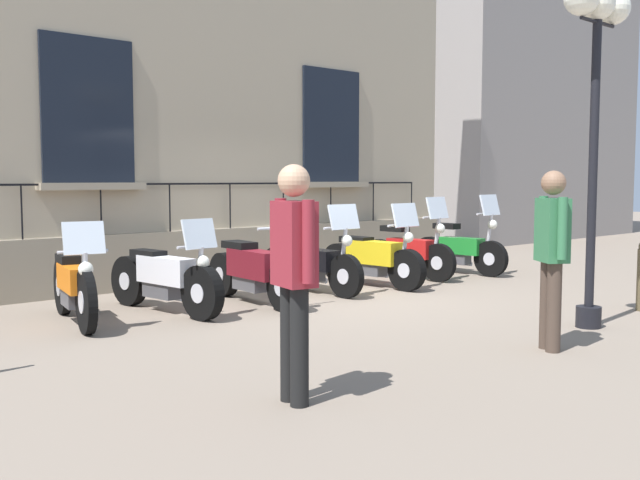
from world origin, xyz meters
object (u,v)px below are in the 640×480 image
at_px(lamppost, 596,59).
at_px(pedestrian_walking, 294,268).
at_px(motorcycle_red, 409,253).
at_px(motorcycle_orange, 74,287).
at_px(motorcycle_maroon, 253,272).
at_px(motorcycle_yellow, 373,259).
at_px(motorcycle_white, 165,279).
at_px(pedestrian_standing, 552,249).
at_px(motorcycle_black, 311,263).
at_px(motorcycle_green, 461,250).

distance_m(lamppost, pedestrian_walking, 4.72).
bearing_deg(motorcycle_red, motorcycle_orange, -90.06).
xyz_separation_m(motorcycle_maroon, pedestrian_walking, (3.78, -2.44, 0.60)).
bearing_deg(pedestrian_walking, motorcycle_orange, 179.27).
relative_size(motorcycle_yellow, pedestrian_walking, 1.15).
distance_m(motorcycle_white, pedestrian_standing, 4.70).
bearing_deg(motorcycle_maroon, pedestrian_standing, 7.31).
distance_m(motorcycle_red, pedestrian_walking, 7.15).
distance_m(motorcycle_yellow, pedestrian_standing, 4.57).
height_order(motorcycle_white, motorcycle_red, motorcycle_red).
bearing_deg(motorcycle_white, motorcycle_yellow, 87.39).
xyz_separation_m(motorcycle_black, lamppost, (4.04, 0.64, 2.55)).
xyz_separation_m(motorcycle_white, pedestrian_walking, (3.97, -1.20, 0.60)).
distance_m(motorcycle_white, motorcycle_maroon, 1.25).
bearing_deg(pedestrian_standing, motorcycle_white, -157.75).
bearing_deg(motorcycle_white, lamppost, 37.59).
bearing_deg(motorcycle_maroon, motorcycle_yellow, 90.59).
xyz_separation_m(motorcycle_maroon, motorcycle_yellow, (-0.02, 2.33, 0.01)).
height_order(motorcycle_maroon, motorcycle_yellow, motorcycle_yellow).
relative_size(motorcycle_white, motorcycle_red, 1.17).
bearing_deg(lamppost, motorcycle_maroon, -154.16).
bearing_deg(motorcycle_white, motorcycle_orange, -93.21).
bearing_deg(motorcycle_orange, lamppost, 46.10).
bearing_deg(motorcycle_maroon, motorcycle_orange, -96.01).
distance_m(motorcycle_white, motorcycle_green, 5.86).
bearing_deg(motorcycle_yellow, motorcycle_green, 91.27).
height_order(motorcycle_orange, motorcycle_black, motorcycle_black).
xyz_separation_m(motorcycle_yellow, motorcycle_green, (-0.05, 2.29, -0.00)).
bearing_deg(motorcycle_white, motorcycle_green, 88.90).
height_order(motorcycle_maroon, pedestrian_standing, pedestrian_standing).
bearing_deg(pedestrian_standing, motorcycle_green, 135.78).
xyz_separation_m(motorcycle_maroon, motorcycle_red, (-0.24, 3.45, 0.02)).
xyz_separation_m(motorcycle_green, pedestrian_walking, (3.85, -7.06, 0.59)).
relative_size(motorcycle_maroon, motorcycle_black, 1.02).
height_order(lamppost, pedestrian_walking, lamppost).
relative_size(motorcycle_orange, motorcycle_green, 1.07).
bearing_deg(pedestrian_walking, pedestrian_standing, 83.20).
bearing_deg(motorcycle_yellow, lamppost, -7.08).
height_order(motorcycle_white, motorcycle_green, motorcycle_green).
distance_m(motorcycle_white, lamppost, 5.68).
relative_size(motorcycle_black, pedestrian_standing, 1.21).
bearing_deg(motorcycle_maroon, motorcycle_white, -98.58).
relative_size(motorcycle_yellow, motorcycle_red, 1.09).
xyz_separation_m(motorcycle_green, lamppost, (3.90, -2.77, 2.56)).
bearing_deg(motorcycle_green, motorcycle_yellow, -88.73).
distance_m(motorcycle_maroon, motorcycle_green, 4.62).
xyz_separation_m(motorcycle_orange, lamppost, (4.08, 4.24, 2.55)).
distance_m(motorcycle_maroon, lamppost, 4.97).
bearing_deg(lamppost, motorcycle_yellow, 172.92).
height_order(motorcycle_black, lamppost, lamppost).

